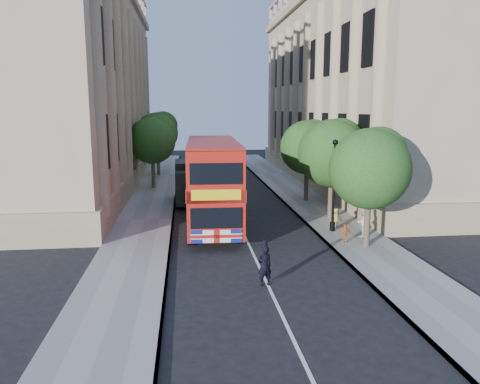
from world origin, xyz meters
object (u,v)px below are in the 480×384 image
object	(u,v)px
double_decker_bus	(213,180)
box_van	(191,183)
woman_pedestrian	(362,222)
police_constable	(265,266)
lamp_post	(334,189)

from	to	relation	value
double_decker_bus	box_van	distance (m)	7.07
double_decker_bus	woman_pedestrian	bearing A→B (deg)	-23.74
double_decker_bus	box_van	xyz separation A→B (m)	(-1.25, 6.85, -1.25)
double_decker_bus	police_constable	size ratio (longest dim) A/B	6.67
lamp_post	box_van	world-z (taller)	lamp_post
box_van	woman_pedestrian	size ratio (longest dim) A/B	3.40
lamp_post	woman_pedestrian	world-z (taller)	lamp_post
box_van	police_constable	distance (m)	16.89
lamp_post	woman_pedestrian	distance (m)	2.41
police_constable	double_decker_bus	bearing A→B (deg)	-95.07
double_decker_bus	police_constable	world-z (taller)	double_decker_bus
box_van	woman_pedestrian	distance (m)	13.93
lamp_post	double_decker_bus	xyz separation A→B (m)	(-6.60, 2.37, 0.25)
police_constable	woman_pedestrian	bearing A→B (deg)	-149.72
double_decker_bus	lamp_post	bearing A→B (deg)	-18.15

